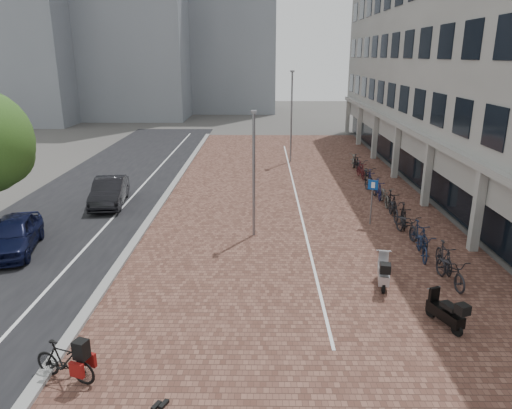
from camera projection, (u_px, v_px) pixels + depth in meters
The scene contains 18 objects.
ground at pixel (254, 297), 15.66m from camera, with size 140.00×140.00×0.00m, color #474442.
plaza_brick at pixel (292, 195), 27.08m from camera, with size 14.50×42.00×0.04m, color brown.
street_asphalt at pixel (100, 194), 27.21m from camera, with size 8.00×50.00×0.03m, color black.
curb at pixel (168, 193), 27.15m from camera, with size 0.35×42.00×0.14m, color gray.
lane_line at pixel (135, 194), 27.18m from camera, with size 0.12×44.00×0.00m, color white.
parking_line at pixel (296, 194), 27.07m from camera, with size 0.10×30.00×0.00m, color white.
office_building at pixel (477, 40), 28.24m from camera, with size 8.40×40.00×15.00m.
bg_towers at pixel (143, 0), 58.33m from camera, with size 33.00×23.00×32.00m.
car_navy at pixel (13, 235), 19.07m from camera, with size 1.70×4.23×1.44m, color black.
car_dark at pixel (109, 192), 25.11m from camera, with size 1.50×4.31×1.42m, color black.
hero_bike at pixel (65, 361), 11.50m from camera, with size 1.79×1.03×1.22m.
shoes at pixel (160, 406), 10.71m from camera, with size 0.38×0.32×0.10m, color black, non-canonical shape.
scooter_front at pixel (384, 271), 16.27m from camera, with size 0.50×1.59×1.10m, color #B4B4BA, non-canonical shape.
scooter_mid at pixel (445, 311), 13.79m from camera, with size 0.47×1.51×1.04m, color black, non-canonical shape.
parking_sign at pixel (372, 196), 21.87m from camera, with size 0.44×0.19×2.16m.
lamp_near at pixel (254, 176), 20.18m from camera, with size 0.12×0.12×5.39m, color gray.
lamp_far at pixel (291, 118), 34.46m from camera, with size 0.12×0.12×6.51m, color gray.
bike_row at pixel (384, 195), 25.15m from camera, with size 1.25×20.45×1.05m.
Camera 1 is at (0.25, -14.03, 7.59)m, focal length 33.47 mm.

